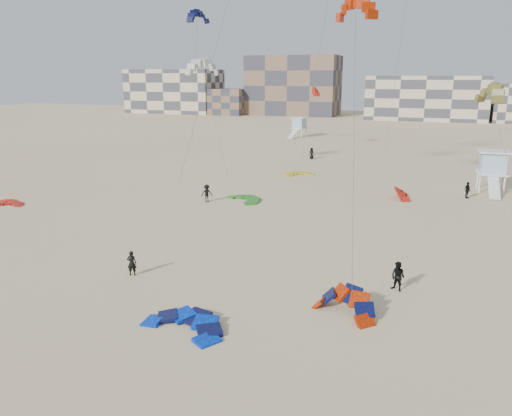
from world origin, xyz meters
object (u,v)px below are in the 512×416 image
(kite_ground_orange, at_px, (344,314))
(lifeguard_tower_near, at_px, (492,171))
(kite_ground_blue, at_px, (185,328))
(kitesurfer_main, at_px, (132,263))

(kite_ground_orange, bearing_deg, lifeguard_tower_near, 100.88)
(kite_ground_blue, height_order, kitesurfer_main, kitesurfer_main)
(kite_ground_orange, distance_m, kitesurfer_main, 13.31)
(kite_ground_blue, height_order, kite_ground_orange, kite_ground_orange)
(kite_ground_orange, height_order, lifeguard_tower_near, lifeguard_tower_near)
(kite_ground_blue, bearing_deg, kitesurfer_main, 155.79)
(kitesurfer_main, distance_m, lifeguard_tower_near, 40.09)
(kite_ground_orange, relative_size, lifeguard_tower_near, 0.56)
(kite_ground_blue, bearing_deg, lifeguard_tower_near, 80.07)
(kite_ground_orange, xyz_separation_m, lifeguard_tower_near, (9.35, 33.67, 2.17))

